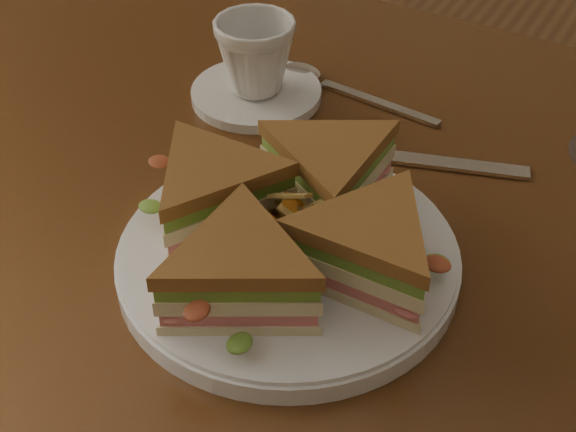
{
  "coord_description": "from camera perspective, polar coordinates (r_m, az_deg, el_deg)",
  "views": [
    {
      "loc": [
        0.19,
        -0.43,
        1.17
      ],
      "look_at": [
        -0.03,
        -0.05,
        0.8
      ],
      "focal_mm": 50.0,
      "sensor_mm": 36.0,
      "label": 1
    }
  ],
  "objects": [
    {
      "name": "coffee_cup",
      "position": [
        0.78,
        -2.35,
        11.3
      ],
      "size": [
        0.1,
        0.1,
        0.07
      ],
      "primitive_type": "imported",
      "rotation": [
        0.0,
        0.0,
        -0.31
      ],
      "color": "white",
      "rests_on": "saucer"
    },
    {
      "name": "saucer",
      "position": [
        0.8,
        -2.27,
        8.71
      ],
      "size": [
        0.13,
        0.13,
        0.01
      ],
      "primitive_type": "cylinder",
      "color": "white",
      "rests_on": "table"
    },
    {
      "name": "knife",
      "position": [
        0.72,
        7.77,
        4.07
      ],
      "size": [
        0.21,
        0.08,
        0.0
      ],
      "rotation": [
        0.0,
        0.0,
        0.31
      ],
      "color": "silver",
      "rests_on": "table"
    },
    {
      "name": "crisps_mound",
      "position": [
        0.58,
        0.0,
        -0.68
      ],
      "size": [
        0.09,
        0.09,
        0.05
      ],
      "primitive_type": null,
      "color": "orange",
      "rests_on": "plate"
    },
    {
      "name": "table",
      "position": [
        0.7,
        4.2,
        -7.66
      ],
      "size": [
        1.2,
        0.8,
        0.75
      ],
      "color": "#361C0C",
      "rests_on": "ground"
    },
    {
      "name": "spoon",
      "position": [
        0.82,
        2.1,
        9.67
      ],
      "size": [
        0.18,
        0.04,
        0.01
      ],
      "rotation": [
        0.0,
        0.0,
        -0.09
      ],
      "color": "silver",
      "rests_on": "table"
    },
    {
      "name": "plate",
      "position": [
        0.6,
        0.0,
        -3.04
      ],
      "size": [
        0.26,
        0.26,
        0.02
      ],
      "primitive_type": "cylinder",
      "color": "white",
      "rests_on": "table"
    },
    {
      "name": "sandwich_wedges",
      "position": [
        0.58,
        0.0,
        -0.38
      ],
      "size": [
        0.25,
        0.25,
        0.06
      ],
      "color": "beige",
      "rests_on": "plate"
    }
  ]
}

